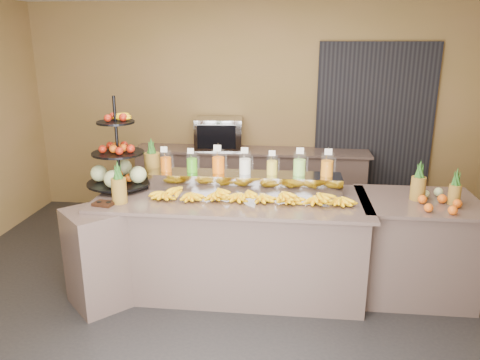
% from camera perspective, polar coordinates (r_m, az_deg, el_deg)
% --- Properties ---
extents(ground, '(6.00, 6.00, 0.00)m').
position_cam_1_polar(ground, '(4.44, -1.40, -14.79)').
color(ground, black).
rests_on(ground, ground).
extents(room_envelope, '(6.04, 5.02, 2.82)m').
position_cam_1_polar(room_envelope, '(4.57, 2.12, 11.13)').
color(room_envelope, olive).
rests_on(room_envelope, ground).
extents(buffet_counter, '(2.75, 1.25, 0.93)m').
position_cam_1_polar(buffet_counter, '(4.47, -2.48, -7.86)').
color(buffet_counter, gray).
rests_on(buffet_counter, ground).
extents(right_counter, '(1.08, 0.88, 0.93)m').
position_cam_1_polar(right_counter, '(4.70, 20.46, -7.64)').
color(right_counter, gray).
rests_on(right_counter, ground).
extents(back_ledge, '(3.10, 0.55, 0.93)m').
position_cam_1_polar(back_ledge, '(6.30, 1.25, -0.36)').
color(back_ledge, gray).
rests_on(back_ledge, ground).
extents(pitcher_tray, '(1.85, 0.30, 0.15)m').
position_cam_1_polar(pitcher_tray, '(4.55, 0.61, -0.11)').
color(pitcher_tray, gray).
rests_on(pitcher_tray, buffet_counter).
extents(juice_pitcher_orange_a, '(0.11, 0.11, 0.27)m').
position_cam_1_polar(juice_pitcher_orange_a, '(4.64, -9.02, 2.16)').
color(juice_pitcher_orange_a, silver).
rests_on(juice_pitcher_orange_a, pitcher_tray).
extents(juice_pitcher_green, '(0.11, 0.11, 0.26)m').
position_cam_1_polar(juice_pitcher_green, '(4.58, -5.87, 2.04)').
color(juice_pitcher_green, silver).
rests_on(juice_pitcher_green, pitcher_tray).
extents(juice_pitcher_orange_b, '(0.12, 0.13, 0.30)m').
position_cam_1_polar(juice_pitcher_orange_b, '(4.53, -2.66, 2.13)').
color(juice_pitcher_orange_b, silver).
rests_on(juice_pitcher_orange_b, pitcher_tray).
extents(juice_pitcher_milk, '(0.12, 0.12, 0.28)m').
position_cam_1_polar(juice_pitcher_milk, '(4.50, 0.62, 1.96)').
color(juice_pitcher_milk, silver).
rests_on(juice_pitcher_milk, pitcher_tray).
extents(juice_pitcher_lemon, '(0.11, 0.11, 0.26)m').
position_cam_1_polar(juice_pitcher_lemon, '(4.48, 3.93, 1.76)').
color(juice_pitcher_lemon, silver).
rests_on(juice_pitcher_lemon, pitcher_tray).
extents(juice_pitcher_lime, '(0.12, 0.12, 0.29)m').
position_cam_1_polar(juice_pitcher_lime, '(4.48, 7.26, 1.81)').
color(juice_pitcher_lime, silver).
rests_on(juice_pitcher_lime, pitcher_tray).
extents(juice_pitcher_orange_c, '(0.12, 0.12, 0.29)m').
position_cam_1_polar(juice_pitcher_orange_c, '(4.49, 10.57, 1.68)').
color(juice_pitcher_orange_c, silver).
rests_on(juice_pitcher_orange_c, pitcher_tray).
extents(banana_heap, '(1.80, 0.16, 0.15)m').
position_cam_1_polar(banana_heap, '(4.19, 1.22, -1.75)').
color(banana_heap, yellow).
rests_on(banana_heap, buffet_counter).
extents(fruit_stand, '(0.79, 0.79, 0.89)m').
position_cam_1_polar(fruit_stand, '(4.67, -14.07, 1.78)').
color(fruit_stand, black).
rests_on(fruit_stand, buffet_counter).
extents(condiment_caddy, '(0.20, 0.16, 0.03)m').
position_cam_1_polar(condiment_caddy, '(4.28, -16.26, -2.78)').
color(condiment_caddy, black).
rests_on(condiment_caddy, buffet_counter).
extents(pineapple_left_a, '(0.13, 0.13, 0.39)m').
position_cam_1_polar(pineapple_left_a, '(4.26, -14.54, -0.90)').
color(pineapple_left_a, brown).
rests_on(pineapple_left_a, buffet_counter).
extents(pineapple_left_b, '(0.16, 0.16, 0.45)m').
position_cam_1_polar(pineapple_left_b, '(4.84, -10.64, 1.88)').
color(pineapple_left_b, brown).
rests_on(pineapple_left_b, buffet_counter).
extents(right_fruit_pile, '(0.40, 0.38, 0.21)m').
position_cam_1_polar(right_fruit_pile, '(4.44, 22.81, -2.00)').
color(right_fruit_pile, brown).
rests_on(right_fruit_pile, right_counter).
extents(oven_warmer, '(0.64, 0.46, 0.41)m').
position_cam_1_polar(oven_warmer, '(6.19, -2.57, 5.68)').
color(oven_warmer, gray).
rests_on(oven_warmer, back_ledge).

